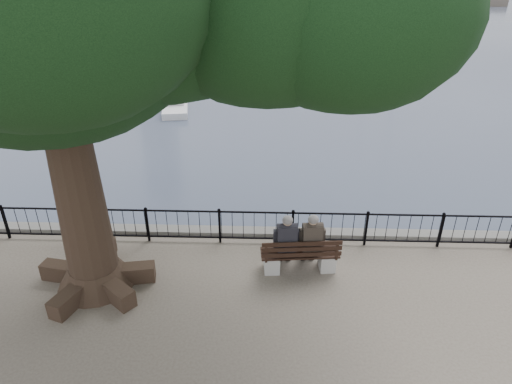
{
  "coord_description": "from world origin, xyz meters",
  "views": [
    {
      "loc": [
        0.37,
        -8.09,
        7.19
      ],
      "look_at": [
        0.0,
        2.5,
        1.6
      ],
      "focal_mm": 32.0,
      "sensor_mm": 36.0,
      "label": 1
    }
  ],
  "objects_px": {
    "bench": "(300,258)",
    "person_left": "(286,243)",
    "person_right": "(311,242)",
    "lion_monument": "(287,9)"
  },
  "relations": [
    {
      "from": "lion_monument",
      "to": "bench",
      "type": "bearing_deg",
      "value": -91.01
    },
    {
      "from": "person_left",
      "to": "lion_monument",
      "type": "distance_m",
      "value": 48.57
    },
    {
      "from": "bench",
      "to": "person_left",
      "type": "distance_m",
      "value": 0.54
    },
    {
      "from": "person_right",
      "to": "lion_monument",
      "type": "distance_m",
      "value": 48.5
    },
    {
      "from": "person_left",
      "to": "person_right",
      "type": "height_order",
      "value": "same"
    },
    {
      "from": "bench",
      "to": "person_right",
      "type": "bearing_deg",
      "value": 27.89
    },
    {
      "from": "person_left",
      "to": "person_right",
      "type": "distance_m",
      "value": 0.62
    },
    {
      "from": "bench",
      "to": "person_left",
      "type": "relative_size",
      "value": 1.22
    },
    {
      "from": "person_left",
      "to": "lion_monument",
      "type": "relative_size",
      "value": 0.19
    },
    {
      "from": "bench",
      "to": "person_right",
      "type": "relative_size",
      "value": 1.22
    }
  ]
}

